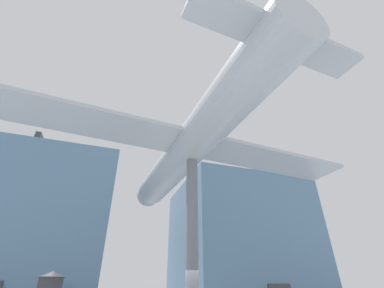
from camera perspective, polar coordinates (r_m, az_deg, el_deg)
The scene contains 4 objects.
glass_pavilion_left at distance 23.52m, azimuth -33.04°, elevation -16.45°, with size 11.26×10.26×11.57m.
glass_pavilion_right at distance 25.97m, azimuth 10.66°, elevation -21.39°, with size 11.26×10.26×11.57m.
support_pylon_central at distance 10.95m, azimuth 0.00°, elevation -20.73°, with size 0.50×0.50×7.13m.
suspended_airplane at distance 12.68m, azimuth -0.43°, elevation -0.47°, with size 18.01×16.25×2.72m.
Camera 1 is at (-3.43, -10.25, 1.79)m, focal length 24.00 mm.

